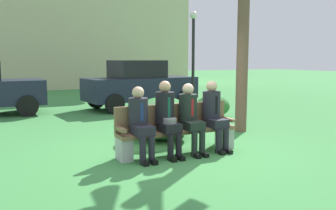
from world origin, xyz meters
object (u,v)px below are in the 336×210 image
parked_car_far (140,84)px  building_backdrop (72,12)px  seated_man_centerleft (167,115)px  shrub_mid_lawn (161,120)px  park_bench (176,129)px  seated_man_leftmost (140,119)px  shrub_near_bench (213,106)px  seated_man_rightmost (214,112)px  seated_man_centerright (190,114)px  street_lamp (193,49)px  shrub_far_lawn (163,115)px

parked_car_far → building_backdrop: bearing=87.8°
seated_man_centerleft → building_backdrop: size_ratio=0.10×
shrub_mid_lawn → building_backdrop: size_ratio=0.10×
seated_man_centerleft → parked_car_far: bearing=72.1°
seated_man_centerleft → park_bench: bearing=27.2°
seated_man_leftmost → shrub_mid_lawn: size_ratio=0.92×
shrub_near_bench → seated_man_rightmost: bearing=-123.6°
seated_man_leftmost → seated_man_rightmost: 1.51m
seated_man_rightmost → shrub_mid_lawn: 1.36m
parked_car_far → seated_man_rightmost: bearing=-98.9°
seated_man_leftmost → seated_man_centerright: 0.99m
seated_man_centerleft → shrub_mid_lawn: seated_man_centerleft is taller
seated_man_centerleft → parked_car_far: size_ratio=0.33×
shrub_mid_lawn → street_lamp: street_lamp is taller
shrub_mid_lawn → street_lamp: (2.95, 3.66, 1.61)m
seated_man_leftmost → seated_man_centerright: size_ratio=0.98×
seated_man_leftmost → street_lamp: 6.41m
shrub_far_lawn → building_backdrop: bearing=84.5°
seated_man_centerleft → seated_man_rightmost: seated_man_centerleft is taller
seated_man_rightmost → shrub_mid_lawn: (-0.52, 1.22, -0.30)m
shrub_far_lawn → parked_car_far: parked_car_far is taller
seated_man_centerleft → seated_man_centerright: bearing=-0.0°
seated_man_leftmost → building_backdrop: building_backdrop is taller
seated_man_centerleft → shrub_far_lawn: size_ratio=0.98×
seated_man_leftmost → seated_man_centerleft: seated_man_centerleft is taller
seated_man_centerright → parked_car_far: bearing=76.3°
seated_man_centerleft → shrub_near_bench: (3.15, 3.24, -0.42)m
seated_man_centerright → shrub_far_lawn: size_ratio=0.94×
street_lamp → building_backdrop: (-0.98, 14.20, 2.78)m
seated_man_rightmost → building_backdrop: 19.56m
shrub_mid_lawn → street_lamp: 4.97m
seated_man_leftmost → street_lamp: bearing=51.1°
street_lamp → seated_man_rightmost: bearing=-116.5°
parked_car_far → street_lamp: bearing=-37.6°
seated_man_leftmost → shrub_mid_lawn: (0.99, 1.22, -0.28)m
park_bench → shrub_near_bench: park_bench is taller
seated_man_rightmost → building_backdrop: (1.44, 19.08, 4.09)m
parked_car_far → shrub_near_bench: bearing=-66.5°
street_lamp → seated_man_centerright: bearing=-121.1°
seated_man_centerleft → street_lamp: bearing=54.9°
seated_man_centerleft → shrub_near_bench: bearing=45.8°
park_bench → shrub_far_lawn: (0.51, 1.63, -0.01)m
seated_man_leftmost → building_backdrop: 19.74m
shrub_far_lawn → seated_man_centerleft: bearing=-113.6°
park_bench → building_backdrop: size_ratio=0.17×
seated_man_leftmost → parked_car_far: bearing=67.8°
park_bench → shrub_far_lawn: park_bench is taller
street_lamp → seated_man_leftmost: bearing=-128.9°
seated_man_leftmost → seated_man_rightmost: size_ratio=0.96×
shrub_near_bench → parked_car_far: size_ratio=0.26×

